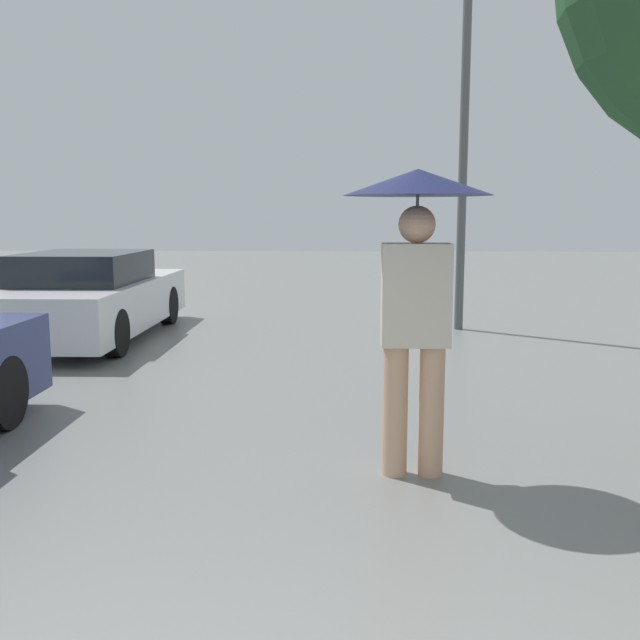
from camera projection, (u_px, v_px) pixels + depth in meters
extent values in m
cylinder|color=tan|center=(395.00, 410.00, 4.54)|extent=(0.16, 0.16, 0.85)
cylinder|color=tan|center=(431.00, 411.00, 4.54)|extent=(0.16, 0.16, 0.85)
cube|color=beige|center=(416.00, 295.00, 4.43)|extent=(0.42, 0.25, 0.64)
sphere|color=tan|center=(417.00, 224.00, 4.36)|extent=(0.23, 0.23, 0.23)
cylinder|color=#515456|center=(417.00, 251.00, 4.39)|extent=(0.02, 0.02, 0.67)
cone|color=#191E4C|center=(418.00, 182.00, 4.33)|extent=(0.92, 0.92, 0.16)
cylinder|color=black|center=(1.00, 393.00, 5.52)|extent=(0.18, 0.58, 0.58)
cube|color=silver|center=(91.00, 304.00, 9.55)|extent=(1.62, 4.07, 0.62)
cube|color=black|center=(84.00, 267.00, 9.28)|extent=(1.38, 1.83, 0.39)
cylinder|color=black|center=(73.00, 305.00, 10.85)|extent=(0.18, 0.56, 0.56)
cylinder|color=black|center=(168.00, 305.00, 10.80)|extent=(0.18, 0.56, 0.56)
cylinder|color=black|center=(115.00, 333.00, 8.31)|extent=(0.18, 0.56, 0.56)
cylinder|color=#515456|center=(463.00, 155.00, 9.96)|extent=(0.12, 0.12, 4.94)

